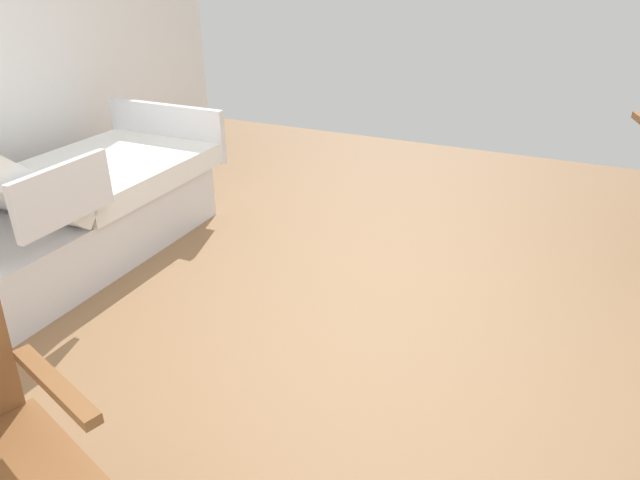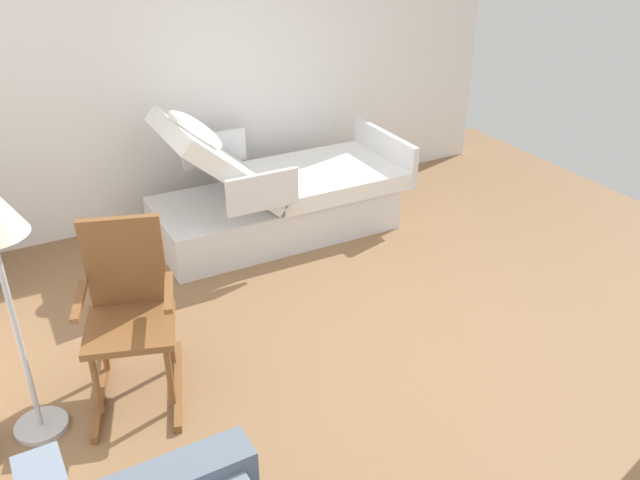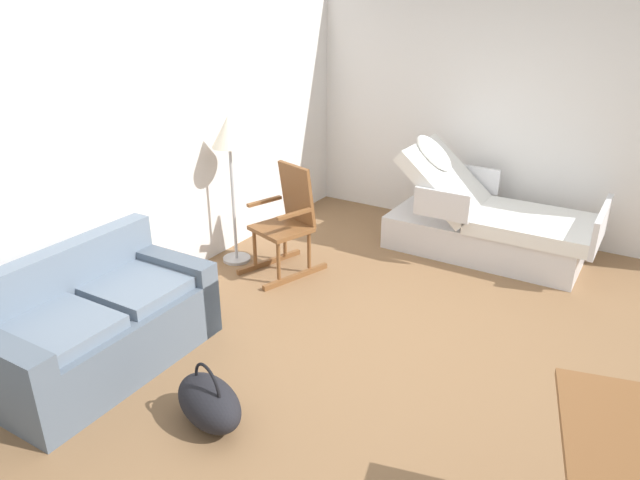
{
  "view_description": "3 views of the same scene",
  "coord_description": "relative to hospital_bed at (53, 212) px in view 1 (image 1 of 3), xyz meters",
  "views": [
    {
      "loc": [
        -0.77,
        2.11,
        1.62
      ],
      "look_at": [
        -0.02,
        0.43,
        0.69
      ],
      "focal_mm": 31.67,
      "sensor_mm": 36.0,
      "label": 1
    },
    {
      "loc": [
        -2.77,
        2.11,
        2.6
      ],
      "look_at": [
        0.14,
        0.54,
        0.83
      ],
      "focal_mm": 37.58,
      "sensor_mm": 36.0,
      "label": 2
    },
    {
      "loc": [
        -3.72,
        -1.36,
        2.5
      ],
      "look_at": [
        -0.3,
        0.76,
        0.76
      ],
      "focal_mm": 32.0,
      "sensor_mm": 36.0,
      "label": 3
    }
  ],
  "objects": [
    {
      "name": "ground_plane",
      "position": [
        -1.82,
        -0.05,
        -0.32
      ],
      "size": [
        6.32,
        6.32,
        0.0
      ],
      "primitive_type": "plane",
      "color": "olive"
    },
    {
      "name": "hospital_bed",
      "position": [
        0.0,
        0.0,
        0.0
      ],
      "size": [
        1.05,
        2.06,
        1.2
      ],
      "color": "silver",
      "rests_on": "ground"
    }
  ]
}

